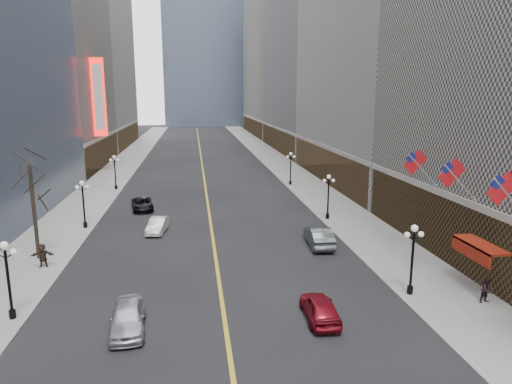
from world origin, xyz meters
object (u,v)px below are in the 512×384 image
object	(u,v)px
streetlamp_east_3	(291,165)
streetlamp_west_3	(115,169)
car_nb_mid	(158,225)
car_sb_far	(319,236)
streetlamp_west_1	(7,272)
streetlamp_east_1	(413,252)
car_nb_far	(142,204)
streetlamp_east_2	(328,192)
car_nb_near	(128,317)
car_sb_mid	(320,308)
streetlamp_west_2	(83,199)

from	to	relation	value
streetlamp_east_3	streetlamp_west_3	size ratio (longest dim) A/B	1.00
car_nb_mid	car_sb_far	size ratio (longest dim) A/B	0.81
streetlamp_east_3	car_sb_far	size ratio (longest dim) A/B	0.90
streetlamp_west_1	streetlamp_west_3	bearing A→B (deg)	90.00
streetlamp_east_1	car_nb_mid	world-z (taller)	streetlamp_east_1
car_nb_far	car_sb_far	bearing A→B (deg)	-51.89
streetlamp_east_2	car_nb_far	size ratio (longest dim) A/B	0.96
streetlamp_east_1	streetlamp_east_3	distance (m)	36.00
car_nb_near	car_sb_far	bearing A→B (deg)	36.67
car_nb_far	streetlamp_west_3	bearing A→B (deg)	102.54
car_nb_mid	car_nb_far	size ratio (longest dim) A/B	0.86
streetlamp_east_1	car_nb_near	bearing A→B (deg)	-173.40
streetlamp_west_3	car_nb_near	size ratio (longest dim) A/B	1.00
car_sb_far	streetlamp_west_3	bearing A→B (deg)	-48.01
streetlamp_west_3	car_nb_far	world-z (taller)	streetlamp_west_3
streetlamp_west_3	car_sb_far	bearing A→B (deg)	-51.42
streetlamp_west_1	car_nb_near	world-z (taller)	streetlamp_west_1
car_nb_mid	car_sb_mid	distance (m)	20.95
car_sb_mid	streetlamp_east_1	bearing A→B (deg)	-159.57
streetlamp_east_1	streetlamp_east_2	bearing A→B (deg)	90.00
streetlamp_east_3	car_nb_mid	xyz separation A→B (m)	(-16.73, -19.95, -2.23)
car_nb_near	streetlamp_east_3	bearing A→B (deg)	61.30
streetlamp_east_3	car_nb_far	world-z (taller)	streetlamp_east_3
streetlamp_west_1	streetlamp_west_3	world-z (taller)	same
streetlamp_west_1	car_nb_mid	bearing A→B (deg)	66.82
car_sb_far	streetlamp_east_1	bearing A→B (deg)	110.04
streetlamp_east_2	car_nb_far	bearing A→B (deg)	160.44
streetlamp_west_2	streetlamp_east_1	bearing A→B (deg)	-37.33
car_nb_mid	car_sb_mid	world-z (taller)	car_sb_mid
streetlamp_east_1	streetlamp_west_3	distance (m)	43.05
streetlamp_east_3	streetlamp_east_1	bearing A→B (deg)	-90.00
car_nb_far	car_sb_far	world-z (taller)	car_sb_far
car_nb_far	car_sb_mid	bearing A→B (deg)	-74.67
car_nb_near	streetlamp_west_3	bearing A→B (deg)	95.28
streetlamp_west_2	car_sb_far	xyz separation A→B (m)	(20.53, -7.74, -2.08)
car_nb_mid	car_sb_mid	xyz separation A→B (m)	(10.26, -18.27, 0.05)
streetlamp_west_3	streetlamp_east_3	bearing A→B (deg)	0.00
streetlamp_west_2	car_nb_near	size ratio (longest dim) A/B	1.00
streetlamp_east_2	car_nb_far	xyz separation A→B (m)	(-19.02, 6.76, -2.25)
streetlamp_east_2	car_nb_mid	world-z (taller)	streetlamp_east_2
streetlamp_east_3	car_sb_mid	distance (m)	38.82
streetlamp_west_3	car_nb_mid	size ratio (longest dim) A/B	1.11
streetlamp_east_3	streetlamp_east_2	bearing A→B (deg)	-90.00
car_sb_mid	streetlamp_west_3	bearing A→B (deg)	-64.30
streetlamp_east_1	streetlamp_west_2	distance (m)	29.68
car_nb_near	car_nb_far	size ratio (longest dim) A/B	0.96
streetlamp_east_1	car_sb_far	bearing A→B (deg)	106.64
streetlamp_east_2	streetlamp_west_3	xyz separation A→B (m)	(-23.60, 18.00, 0.00)
car_sb_far	streetlamp_west_2	bearing A→B (deg)	-17.25
car_nb_mid	streetlamp_west_2	bearing A→B (deg)	173.43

